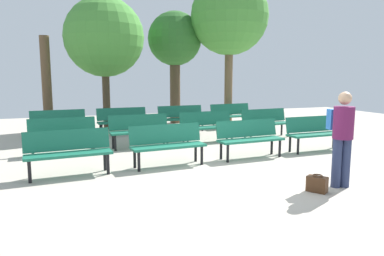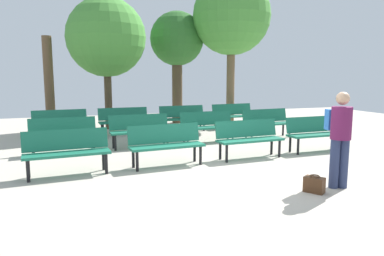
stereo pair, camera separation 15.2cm
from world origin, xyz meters
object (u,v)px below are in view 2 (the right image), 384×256
object	(u,v)px
handbag	(314,184)
bench_r1_c3	(267,121)
bench_r2_c2	(183,117)
tree_1	(232,17)
bench_r0_c1	(166,142)
bench_r2_c0	(60,122)
bench_r0_c0	(67,149)
tree_0	(177,41)
bench_r2_c1	(124,119)
tree_3	(106,38)
visitor_with_backpack	(340,134)
bench_r2_c3	(233,114)
bench_r0_c3	(316,131)
bench_r1_c2	(208,125)
bench_r1_c1	(140,129)
tree_2	(49,84)
bench_r1_c0	(63,133)
bench_r0_c2	(249,136)

from	to	relation	value
handbag	bench_r1_c3	bearing A→B (deg)	67.75
bench_r2_c2	tree_1	bearing A→B (deg)	21.04
bench_r0_c1	bench_r2_c0	bearing A→B (deg)	113.25
bench_r0_c0	tree_0	xyz separation A→B (m)	(4.25, 6.76, 2.76)
bench_r0_c1	tree_1	size ratio (longest dim) A/B	0.29
bench_r2_c1	tree_3	xyz separation A→B (m)	(-0.32, 1.52, 2.72)
bench_r1_c3	visitor_with_backpack	size ratio (longest dim) A/B	0.99
bench_r0_c0	tree_3	size ratio (longest dim) A/B	0.35
handbag	bench_r2_c0	bearing A→B (deg)	120.86
visitor_with_backpack	bench_r2_c3	bearing A→B (deg)	-86.42
bench_r0_c3	bench_r1_c2	distance (m)	2.99
bench_r1_c1	tree_2	bearing A→B (deg)	119.84
bench_r1_c2	tree_3	size ratio (longest dim) A/B	0.35
bench_r1_c2	tree_2	size ratio (longest dim) A/B	0.50
bench_r1_c1	bench_r2_c1	size ratio (longest dim) A/B	1.00
bench_r0_c3	tree_1	size ratio (longest dim) A/B	0.29
bench_r0_c3	bench_r1_c0	xyz separation A→B (m)	(-6.09, 1.84, 0.00)
bench_r1_c0	tree_0	size ratio (longest dim) A/B	0.37
bench_r1_c0	tree_0	world-z (taller)	tree_0
bench_r0_c0	tree_2	distance (m)	6.19
bench_r0_c3	tree_0	size ratio (longest dim) A/B	0.36
bench_r0_c1	bench_r1_c0	distance (m)	2.93
bench_r0_c1	bench_r0_c2	xyz separation A→B (m)	(2.02, 0.08, 0.00)
tree_1	bench_r1_c0	bearing A→B (deg)	-151.04
bench_r2_c2	bench_r1_c3	bearing A→B (deg)	-47.29
bench_r1_c1	tree_1	size ratio (longest dim) A/B	0.29
bench_r0_c3	visitor_with_backpack	world-z (taller)	visitor_with_backpack
bench_r1_c2	bench_r1_c3	size ratio (longest dim) A/B	0.99
bench_r0_c3	tree_0	bearing A→B (deg)	103.55
tree_1	bench_r2_c2	bearing A→B (deg)	-156.89
bench_r2_c2	tree_2	xyz separation A→B (m)	(-4.33, 1.49, 1.11)
bench_r2_c3	tree_3	bearing A→B (deg)	159.14
bench_r1_c0	handbag	xyz separation A→B (m)	(3.94, -4.60, -0.37)
bench_r2_c3	tree_1	bearing A→B (deg)	68.16
bench_r1_c2	tree_2	distance (m)	5.84
bench_r0_c2	bench_r2_c3	world-z (taller)	same
bench_r0_c0	bench_r1_c3	size ratio (longest dim) A/B	1.00
bench_r2_c0	bench_r2_c2	distance (m)	4.00
bench_r1_c3	bench_r2_c3	xyz separation A→B (m)	(-0.08, 2.23, 0.00)
bench_r1_c1	tree_1	xyz separation A→B (m)	(4.19, 3.29, 3.61)
bench_r1_c1	bench_r1_c0	bearing A→B (deg)	-179.08
handbag	bench_r0_c2	bearing A→B (deg)	86.29
bench_r1_c2	bench_r2_c2	bearing A→B (deg)	89.12
bench_r1_c1	tree_1	distance (m)	6.43
bench_r0_c1	bench_r0_c3	xyz separation A→B (m)	(3.99, 0.21, 0.00)
bench_r0_c3	tree_2	distance (m)	8.78
bench_r1_c2	bench_r2_c0	distance (m)	4.50
bench_r2_c0	bench_r2_c1	size ratio (longest dim) A/B	1.01
bench_r2_c1	bench_r1_c0	bearing A→B (deg)	-131.20
bench_r2_c3	bench_r2_c1	bearing A→B (deg)	178.90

